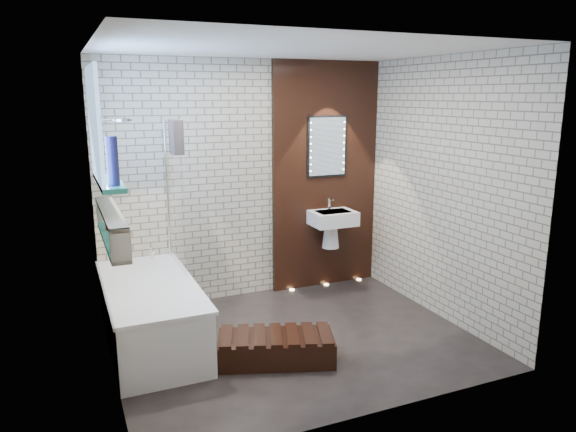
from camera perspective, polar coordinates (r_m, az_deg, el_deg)
name	(u,v)px	position (r m, az deg, el deg)	size (l,w,h in m)	color
ground	(294,340)	(5.13, 0.68, -12.98)	(3.20, 3.20, 0.00)	black
room_shell	(295,203)	(4.71, 0.72, 1.41)	(3.24, 3.20, 2.60)	#B7AB91
walnut_panel	(325,177)	(6.24, 3.97, 4.19)	(1.30, 0.06, 2.60)	black
clerestory_window	(98,136)	(4.59, -19.53, 7.96)	(0.18, 1.00, 0.94)	#7FADE0
display_niche	(112,227)	(4.50, -18.20, -1.08)	(0.14, 1.30, 0.26)	#227D6D
bathtub	(151,313)	(5.10, -14.35, -9.98)	(0.79, 1.74, 0.70)	white
bath_screen	(175,195)	(5.29, -11.90, 2.18)	(0.01, 0.78, 1.40)	white
towel	(176,137)	(5.04, -11.78, 8.21)	(0.09, 0.24, 0.31)	black
shower_head	(123,120)	(5.21, -17.11, 9.71)	(0.18, 0.18, 0.02)	silver
washbasin	(332,223)	(6.17, 4.72, -0.76)	(0.50, 0.36, 0.58)	white
led_mirror	(327,147)	(6.17, 4.18, 7.36)	(0.50, 0.02, 0.70)	black
walnut_step	(276,349)	(4.73, -1.29, -13.88)	(0.98, 0.44, 0.22)	black
niche_bottles	(113,233)	(4.44, -18.07, -1.69)	(0.06, 0.74, 0.14)	maroon
sill_vases	(113,161)	(4.27, -18.11, 5.54)	(0.09, 0.09, 0.37)	#131335
floor_uplights	(326,284)	(6.50, 4.08, -7.25)	(0.96, 0.06, 0.01)	#FFD899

